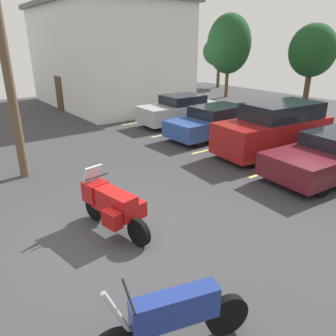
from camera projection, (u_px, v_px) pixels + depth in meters
ground at (112, 240)px, 7.21m from camera, size 44.00×44.00×0.10m
motorcycle_touring at (112, 204)px, 7.25m from camera, size 2.18×1.01×1.43m
motorcycle_second at (174, 318)px, 4.36m from camera, size 0.81×2.26×1.31m
parking_stripes at (295, 162)px, 11.71m from camera, size 17.71×4.93×0.01m
car_silver at (181, 110)px, 16.99m from camera, size 1.84×4.47×1.53m
car_blue at (214, 122)px, 14.73m from camera, size 2.02×4.61×1.40m
car_red at (275, 129)px, 12.41m from camera, size 2.15×4.87×1.95m
car_maroon at (332, 155)px, 10.43m from camera, size 2.17×4.85×1.35m
building_side at (106, 55)px, 21.78m from camera, size 11.67×7.70×6.55m
utility_pole at (0, 28)px, 8.91m from camera, size 1.49×1.21×8.60m
tree_center_right at (219, 52)px, 30.33m from camera, size 3.10×3.10×4.64m
tree_center_left at (229, 44)px, 24.49m from camera, size 3.32×3.32×6.16m
tree_far_right at (313, 51)px, 23.56m from camera, size 3.39×3.39×5.42m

